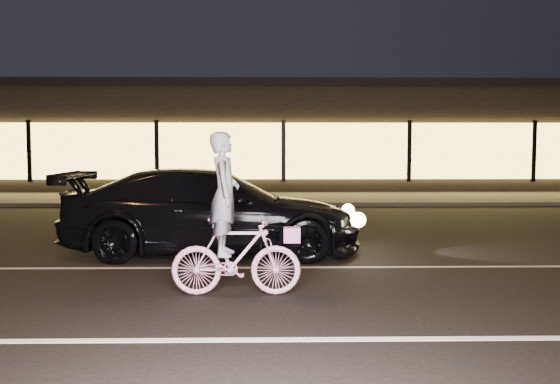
{
  "coord_description": "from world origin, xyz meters",
  "views": [
    {
      "loc": [
        -0.54,
        -7.41,
        1.92
      ],
      "look_at": [
        -0.39,
        0.6,
        1.27
      ],
      "focal_mm": 40.0,
      "sensor_mm": 36.0,
      "label": 1
    }
  ],
  "objects": [
    {
      "name": "lane_stripe_near",
      "position": [
        0.0,
        -1.5,
        0.0
      ],
      "size": [
        60.0,
        0.12,
        0.01
      ],
      "primitive_type": "cube",
      "color": "silver",
      "rests_on": "ground"
    },
    {
      "name": "sidewalk",
      "position": [
        0.0,
        13.0,
        0.06
      ],
      "size": [
        30.0,
        4.0,
        0.12
      ],
      "primitive_type": "cube",
      "color": "#383533",
      "rests_on": "ground"
    },
    {
      "name": "ground",
      "position": [
        0.0,
        0.0,
        0.0
      ],
      "size": [
        90.0,
        90.0,
        0.0
      ],
      "primitive_type": "plane",
      "color": "black",
      "rests_on": "ground"
    },
    {
      "name": "cyclist",
      "position": [
        -0.98,
        0.29,
        0.73
      ],
      "size": [
        1.62,
        0.56,
        2.04
      ],
      "rotation": [
        0.0,
        0.0,
        1.57
      ],
      "color": "#FF3D9C",
      "rests_on": "ground"
    },
    {
      "name": "sedan",
      "position": [
        -1.5,
        3.2,
        0.73
      ],
      "size": [
        5.06,
        2.07,
        1.46
      ],
      "rotation": [
        0.0,
        0.0,
        1.57
      ],
      "color": "black",
      "rests_on": "ground"
    },
    {
      "name": "lane_stripe_far",
      "position": [
        0.0,
        2.0,
        0.0
      ],
      "size": [
        60.0,
        0.1,
        0.01
      ],
      "primitive_type": "cube",
      "color": "gray",
      "rests_on": "ground"
    },
    {
      "name": "storefront",
      "position": [
        0.0,
        18.97,
        2.15
      ],
      "size": [
        25.4,
        8.42,
        4.2
      ],
      "color": "black",
      "rests_on": "ground"
    }
  ]
}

